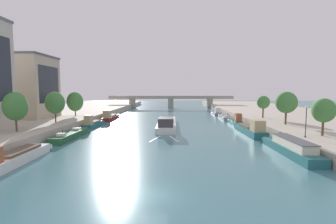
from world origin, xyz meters
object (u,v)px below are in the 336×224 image
object	(u,v)px
bridge_far	(171,100)
tree_right_nearest	(286,103)
tree_left_third	(15,106)
moored_boat_right_gap_after	(224,117)
lamppost_right_bank	(306,120)
tree_left_past_mid	(55,103)
moored_boat_left_second	(70,135)
barge_midriver	(167,123)
moored_boat_left_lone	(110,117)
moored_boat_left_end	(12,158)
moored_boat_right_lone	(291,147)
tree_right_far	(263,102)
moored_boat_right_midway	(250,129)
tree_right_midway	(324,111)
tree_left_far	(75,102)
moored_boat_right_end	(216,112)
moored_boat_left_downstream	(93,123)
moored_boat_right_far	(235,121)

from	to	relation	value
bridge_far	tree_right_nearest	bearing A→B (deg)	-71.60
tree_left_third	moored_boat_right_gap_after	bearing A→B (deg)	41.17
lamppost_right_bank	tree_left_past_mid	bearing A→B (deg)	160.88
bridge_far	moored_boat_left_second	bearing A→B (deg)	-102.63
barge_midriver	moored_boat_left_lone	bearing A→B (deg)	141.11
moored_boat_left_end	moored_boat_right_lone	size ratio (longest dim) A/B	0.92
tree_right_far	bridge_far	bearing A→B (deg)	111.39
moored_boat_right_midway	tree_right_nearest	bearing A→B (deg)	3.03
moored_boat_right_lone	bridge_far	distance (m)	94.49
tree_left_third	tree_right_midway	world-z (taller)	tree_left_third
moored_boat_right_gap_after	tree_left_far	world-z (taller)	tree_left_far
moored_boat_left_lone	moored_boat_right_end	world-z (taller)	moored_boat_left_lone
moored_boat_right_end	tree_right_midway	world-z (taller)	tree_right_midway
tree_right_midway	moored_boat_right_end	bearing A→B (deg)	97.48
tree_left_third	tree_left_far	xyz separation A→B (m)	(-0.25, 25.64, -0.39)
moored_boat_left_lone	tree_right_midway	bearing A→B (deg)	-40.28
tree_left_past_mid	tree_right_far	bearing A→B (deg)	11.78
moored_boat_right_end	moored_boat_left_downstream	bearing A→B (deg)	-137.53
tree_left_far	lamppost_right_bank	xyz separation A→B (m)	(47.55, -29.42, -1.40)
tree_left_past_mid	tree_left_far	size ratio (longest dim) A/B	1.03
tree_right_nearest	tree_right_far	distance (m)	12.26
moored_boat_right_far	bridge_far	xyz separation A→B (m)	(-18.28, 62.25, 3.09)
tree_left_third	tree_right_nearest	size ratio (longest dim) A/B	1.00
moored_boat_right_midway	tree_left_third	xyz separation A→B (m)	(-43.33, -10.08, 5.43)
tree_left_past_mid	tree_right_nearest	world-z (taller)	tree_left_past_mid
moored_boat_left_lone	tree_left_past_mid	distance (m)	23.66
barge_midriver	moored_boat_right_gap_after	xyz separation A→B (m)	(18.23, 18.33, -0.43)
moored_boat_right_gap_after	moored_boat_right_end	world-z (taller)	moored_boat_right_end
moored_boat_left_downstream	moored_boat_right_lone	distance (m)	44.94
moored_boat_right_gap_after	moored_boat_right_far	bearing A→B (deg)	-89.43
barge_midriver	moored_boat_right_midway	world-z (taller)	moored_boat_right_midway
barge_midriver	moored_boat_right_gap_after	size ratio (longest dim) A/B	1.99
moored_boat_left_second	moored_boat_right_midway	distance (m)	36.49
moored_boat_right_far	moored_boat_left_second	bearing A→B (deg)	-152.20
moored_boat_right_end	moored_boat_left_lone	bearing A→B (deg)	-153.36
moored_boat_right_lone	moored_boat_right_end	distance (m)	58.68
tree_right_nearest	tree_right_far	world-z (taller)	tree_right_nearest
moored_boat_left_end	moored_boat_left_lone	world-z (taller)	moored_boat_left_lone
tree_left_third	tree_left_past_mid	xyz separation A→B (m)	(0.75, 12.36, -0.03)
tree_left_far	tree_right_nearest	xyz separation A→B (m)	(51.01, -15.16, 0.59)
moored_boat_right_lone	moored_boat_right_end	world-z (taller)	moored_boat_right_end
moored_boat_left_downstream	moored_boat_right_lone	xyz separation A→B (m)	(37.23, -25.17, 0.08)
moored_boat_left_downstream	barge_midriver	bearing A→B (deg)	1.98
moored_boat_left_second	lamppost_right_bank	world-z (taller)	lamppost_right_bank
moored_boat_left_lone	tree_left_third	size ratio (longest dim) A/B	2.21
tree_left_third	moored_boat_left_downstream	bearing A→B (deg)	70.33
moored_boat_left_lone	tree_left_far	bearing A→B (deg)	-130.11
moored_boat_right_midway	tree_right_nearest	size ratio (longest dim) A/B	2.12
moored_boat_right_midway	tree_right_midway	xyz separation A→B (m)	(7.36, -12.50, 5.01)
moored_boat_left_downstream	moored_boat_right_midway	bearing A→B (deg)	-13.95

